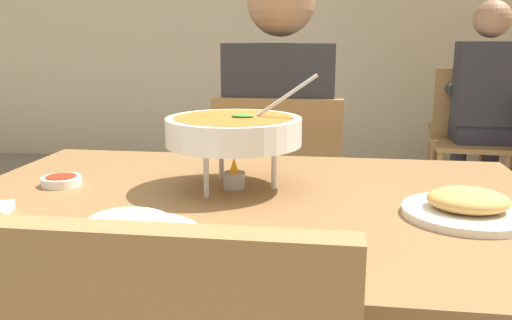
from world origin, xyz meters
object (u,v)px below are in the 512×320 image
object	(u,v)px
diner_main	(281,139)
chair_bg_middle	(468,131)
chair_diner_main	(279,206)
patron_bg_middle	(483,95)
rice_plate	(129,232)
sauce_dish	(61,181)
appetizer_plate	(468,207)
chair_bg_corner	(477,120)
curry_bowl	(234,131)
dining_table_main	(246,248)

from	to	relation	value
diner_main	chair_bg_middle	world-z (taller)	diner_main
chair_diner_main	diner_main	size ratio (longest dim) A/B	0.69
diner_main	patron_bg_middle	bearing A→B (deg)	56.47
rice_plate	diner_main	bearing A→B (deg)	81.82
chair_bg_middle	patron_bg_middle	xyz separation A→B (m)	(0.06, -0.07, 0.24)
rice_plate	sauce_dish	bearing A→B (deg)	131.70
diner_main	chair_diner_main	bearing A→B (deg)	-90.00
appetizer_plate	sauce_dish	bearing A→B (deg)	173.24
appetizer_plate	chair_bg_corner	distance (m)	3.14
curry_bowl	sauce_dish	world-z (taller)	curry_bowl
sauce_dish	chair_bg_middle	size ratio (longest dim) A/B	0.10
chair_diner_main	rice_plate	world-z (taller)	chair_diner_main
sauce_dish	dining_table_main	bearing A→B (deg)	-5.88
chair_diner_main	sauce_dish	size ratio (longest dim) A/B	10.00
curry_bowl	chair_bg_corner	world-z (taller)	curry_bowl
curry_bowl	chair_bg_corner	bearing A→B (deg)	66.52
dining_table_main	chair_bg_corner	xyz separation A→B (m)	(1.22, 2.97, -0.13)
dining_table_main	patron_bg_middle	world-z (taller)	patron_bg_middle
chair_diner_main	patron_bg_middle	size ratio (longest dim) A/B	0.69
appetizer_plate	chair_bg_middle	distance (m)	2.63
appetizer_plate	chair_bg_middle	xyz separation A→B (m)	(0.61, 2.54, -0.27)
diner_main	appetizer_plate	xyz separation A→B (m)	(0.43, -0.81, 0.03)
curry_bowl	appetizer_plate	distance (m)	0.50
sauce_dish	chair_bg_corner	bearing A→B (deg)	60.54
chair_diner_main	rice_plate	bearing A→B (deg)	-98.44
dining_table_main	diner_main	distance (m)	0.76
curry_bowl	chair_bg_middle	size ratio (longest dim) A/B	0.37
chair_diner_main	sauce_dish	bearing A→B (deg)	-122.72
sauce_dish	chair_diner_main	bearing A→B (deg)	57.28
patron_bg_middle	sauce_dish	bearing A→B (deg)	-122.93
curry_bowl	diner_main	bearing A→B (deg)	86.66
diner_main	patron_bg_middle	world-z (taller)	same
curry_bowl	sauce_dish	size ratio (longest dim) A/B	3.69
sauce_dish	chair_bg_corner	distance (m)	3.37
chair_bg_corner	diner_main	bearing A→B (deg)	-118.78
chair_bg_middle	sauce_dish	bearing A→B (deg)	-121.16
rice_plate	chair_bg_corner	world-z (taller)	chair_bg_corner
rice_plate	chair_bg_middle	xyz separation A→B (m)	(1.19, 2.76, -0.27)
appetizer_plate	rice_plate	bearing A→B (deg)	-159.27
diner_main	sauce_dish	world-z (taller)	diner_main
diner_main	chair_bg_middle	bearing A→B (deg)	58.99
chair_bg_middle	chair_bg_corner	size ratio (longest dim) A/B	1.00
rice_plate	chair_bg_corner	bearing A→B (deg)	67.21
dining_table_main	curry_bowl	xyz separation A→B (m)	(-0.04, 0.08, 0.24)
sauce_dish	chair_bg_corner	xyz separation A→B (m)	(1.65, 2.92, -0.26)
patron_bg_middle	appetizer_plate	bearing A→B (deg)	-105.04
curry_bowl	rice_plate	distance (m)	0.39
dining_table_main	rice_plate	distance (m)	0.34
rice_plate	appetizer_plate	world-z (taller)	same
chair_bg_middle	chair_bg_corner	distance (m)	0.52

